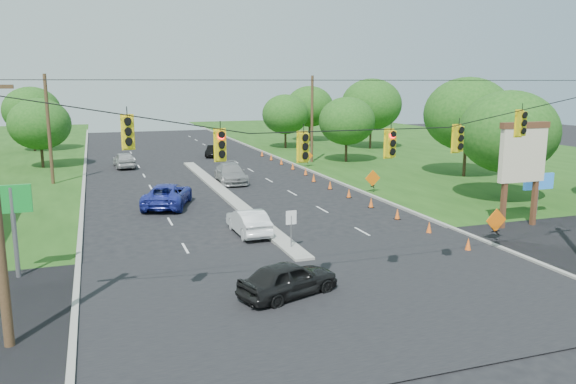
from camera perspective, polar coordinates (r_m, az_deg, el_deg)
name	(u,v)px	position (r m, az deg, el deg)	size (l,w,h in m)	color
ground	(340,292)	(23.16, 5.33, -10.03)	(160.00, 160.00, 0.00)	black
grass_right	(552,176)	(56.24, 25.20, 1.52)	(40.00, 160.00, 0.06)	#1E4714
cross_street	(340,292)	(23.16, 5.33, -10.03)	(160.00, 14.00, 0.02)	black
curb_left	(84,183)	(50.34, -20.01, 0.90)	(0.25, 110.00, 0.16)	gray
curb_right	(307,171)	(53.84, 1.99, 2.19)	(0.25, 110.00, 0.16)	gray
median	(225,195)	(42.45, -6.41, -0.29)	(1.00, 34.00, 0.18)	gray
median_sign	(291,222)	(28.03, 0.32, -3.08)	(0.55, 0.06, 2.05)	gray
signal_span	(352,174)	(20.95, 6.57, 1.80)	(25.60, 0.32, 9.00)	#422D1C
utility_pole_far_left	(49,130)	(49.90, -23.12, 5.81)	(0.28, 0.28, 9.00)	#422D1C
utility_pole_far_right	(312,120)	(58.84, 2.46, 7.36)	(0.28, 0.28, 9.00)	#422D1C
pylon_sign	(524,159)	(35.08, 22.89, 3.14)	(5.90, 2.30, 6.12)	#59331E
cone_0	(468,244)	(29.63, 17.84, -5.07)	(0.32, 0.32, 0.70)	orange
cone_1	(429,227)	(32.39, 14.14, -3.51)	(0.32, 0.32, 0.70)	orange
cone_2	(397,214)	(35.27, 11.05, -2.19)	(0.32, 0.32, 0.70)	orange
cone_3	(371,202)	(38.26, 8.44, -1.06)	(0.32, 0.32, 0.70)	orange
cone_4	(349,193)	(41.33, 6.21, -0.10)	(0.32, 0.32, 0.70)	orange
cone_5	(330,185)	(44.46, 4.29, 0.73)	(0.32, 0.32, 0.70)	orange
cone_6	(314,178)	(47.64, 2.63, 1.45)	(0.32, 0.32, 0.70)	orange
cone_7	(306,171)	(51.07, 1.81, 2.11)	(0.32, 0.32, 0.70)	orange
cone_8	(293,166)	(54.32, 0.49, 2.65)	(0.32, 0.32, 0.70)	orange
cone_9	(281,161)	(57.60, -0.68, 3.14)	(0.32, 0.32, 0.70)	orange
cone_10	(271,157)	(60.90, -1.72, 3.57)	(0.32, 0.32, 0.70)	orange
cone_11	(262,153)	(64.22, -2.65, 3.95)	(0.32, 0.32, 0.70)	orange
work_sign_0	(496,221)	(31.68, 20.38, -2.81)	(1.27, 0.58, 1.37)	black
work_sign_1	(373,179)	(43.15, 8.60, 1.32)	(1.27, 0.58, 1.37)	black
work_sign_2	(307,156)	(55.78, 1.93, 3.64)	(1.27, 0.58, 1.37)	black
tree_5	(39,124)	(59.97, -23.93, 6.34)	(5.88, 5.88, 6.86)	black
tree_6	(32,111)	(75.03, -24.60, 7.53)	(6.72, 6.72, 7.84)	black
tree_7	(508,132)	(41.74, 21.48, 5.70)	(6.72, 6.72, 7.84)	black
tree_8	(467,114)	(51.99, 17.76, 7.54)	(7.56, 7.56, 8.82)	black
tree_9	(347,121)	(59.32, 5.98, 7.18)	(5.88, 5.88, 6.86)	black
tree_10	(371,105)	(71.74, 8.46, 8.78)	(7.56, 7.56, 8.82)	black
tree_11	(310,106)	(80.15, 2.21, 8.68)	(6.72, 6.72, 7.84)	black
tree_12	(285,114)	(71.55, -0.26, 7.90)	(5.88, 5.88, 6.86)	black
black_sedan	(288,279)	(22.35, 0.04, -8.82)	(1.69, 4.21, 1.43)	black
white_sedan	(248,222)	(31.31, -4.04, -3.02)	(1.49, 4.28, 1.41)	white
blue_pickup	(167,195)	(38.98, -12.15, -0.29)	(2.65, 5.76, 1.60)	#242E9A
silver_car_far	(231,173)	(47.52, -5.84, 1.91)	(2.22, 5.46, 1.58)	gray
silver_car_oncoming	(124,160)	(57.83, -16.30, 3.16)	(1.86, 4.63, 1.58)	#A8A8A8
dark_car_receding	(214,151)	(64.45, -7.56, 4.16)	(1.37, 3.94, 1.30)	black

